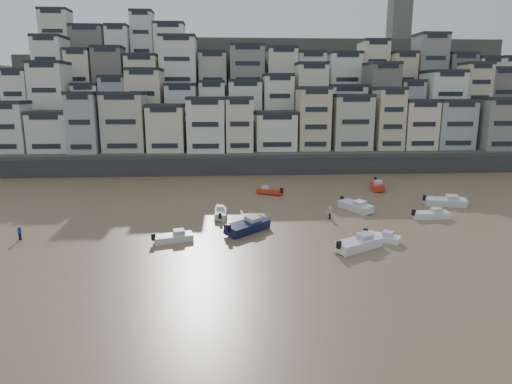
{
  "coord_description": "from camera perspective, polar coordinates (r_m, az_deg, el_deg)",
  "views": [
    {
      "loc": [
        0.66,
        -27.15,
        16.73
      ],
      "look_at": [
        4.36,
        30.0,
        4.0
      ],
      "focal_mm": 32.0,
      "sensor_mm": 36.0,
      "label": 1
    }
  ],
  "objects": [
    {
      "name": "boat_j",
      "position": [
        52.56,
        -10.28,
        -5.49
      ],
      "size": [
        5.01,
        2.96,
        1.3
      ],
      "primitive_type": null,
      "rotation": [
        0.0,
        0.0,
        0.32
      ],
      "color": "silver",
      "rests_on": "ground"
    },
    {
      "name": "boat_a",
      "position": [
        50.49,
        12.73,
        -6.11
      ],
      "size": [
        6.45,
        4.99,
        1.71
      ],
      "primitive_type": null,
      "rotation": [
        0.0,
        0.0,
        0.54
      ],
      "color": "white",
      "rests_on": "ground"
    },
    {
      "name": "boat_i",
      "position": [
        81.87,
        14.92,
        0.93
      ],
      "size": [
        3.25,
        6.6,
        1.72
      ],
      "primitive_type": null,
      "rotation": [
        0.0,
        0.0,
        -1.76
      ],
      "color": "#B32916",
      "rests_on": "ground"
    },
    {
      "name": "boat_d",
      "position": [
        65.42,
        21.05,
        -2.5
      ],
      "size": [
        5.31,
        1.96,
        1.43
      ],
      "primitive_type": null,
      "rotation": [
        0.0,
        0.0,
        0.05
      ],
      "color": "silver",
      "rests_on": "ground"
    },
    {
      "name": "boat_f",
      "position": [
        61.83,
        -4.48,
        -2.53
      ],
      "size": [
        1.72,
        5.16,
        1.4
      ],
      "primitive_type": null,
      "rotation": [
        0.0,
        0.0,
        1.56
      ],
      "color": "silver",
      "rests_on": "ground"
    },
    {
      "name": "boat_e",
      "position": [
        66.46,
        12.32,
        -1.59
      ],
      "size": [
        4.57,
        6.5,
        1.7
      ],
      "primitive_type": null,
      "rotation": [
        0.0,
        0.0,
        -1.12
      ],
      "color": "silver",
      "rests_on": "ground"
    },
    {
      "name": "person_pink",
      "position": [
        61.6,
        9.23,
        -2.56
      ],
      "size": [
        0.44,
        0.44,
        1.74
      ],
      "primitive_type": null,
      "color": "#BF8699",
      "rests_on": "ground"
    },
    {
      "name": "boat_h",
      "position": [
        75.51,
        1.67,
        0.22
      ],
      "size": [
        4.85,
        3.62,
        1.28
      ],
      "primitive_type": null,
      "rotation": [
        0.0,
        0.0,
        2.63
      ],
      "color": "#B42916",
      "rests_on": "ground"
    },
    {
      "name": "boat_c",
      "position": [
        55.13,
        -1.05,
        -4.12
      ],
      "size": [
        6.46,
        6.38,
        1.86
      ],
      "primitive_type": null,
      "rotation": [
        0.0,
        0.0,
        0.77
      ],
      "color": "#12163A",
      "rests_on": "ground"
    },
    {
      "name": "boat_b",
      "position": [
        53.87,
        15.56,
        -5.38
      ],
      "size": [
        4.26,
        3.73,
        1.17
      ],
      "primitive_type": null,
      "rotation": [
        0.0,
        0.0,
        -0.65
      ],
      "color": "white",
      "rests_on": "ground"
    },
    {
      "name": "harbor_wall",
      "position": [
        93.83,
        2.06,
        3.34
      ],
      "size": [
        140.0,
        3.0,
        3.5
      ],
      "primitive_type": "cube",
      "color": "#38383A",
      "rests_on": "ground"
    },
    {
      "name": "person_blue",
      "position": [
        58.98,
        -27.46,
        -4.52
      ],
      "size": [
        0.44,
        0.44,
        1.74
      ],
      "primitive_type": null,
      "color": "#172DAD",
      "rests_on": "ground"
    },
    {
      "name": "ground",
      "position": [
        31.9,
        -4.59,
        -19.14
      ],
      "size": [
        400.0,
        400.0,
        0.0
      ],
      "primitive_type": "plane",
      "color": "#8E6B4C",
      "rests_on": "ground"
    },
    {
      "name": "hillside",
      "position": [
        132.79,
        2.42,
        10.91
      ],
      "size": [
        141.04,
        66.0,
        50.0
      ],
      "color": "#4C4C47",
      "rests_on": "ground"
    },
    {
      "name": "boat_g",
      "position": [
        73.11,
        22.61,
        -0.98
      ],
      "size": [
        6.7,
        3.48,
        1.74
      ],
      "primitive_type": null,
      "rotation": [
        0.0,
        0.0,
        -0.23
      ],
      "color": "silver",
      "rests_on": "ground"
    }
  ]
}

